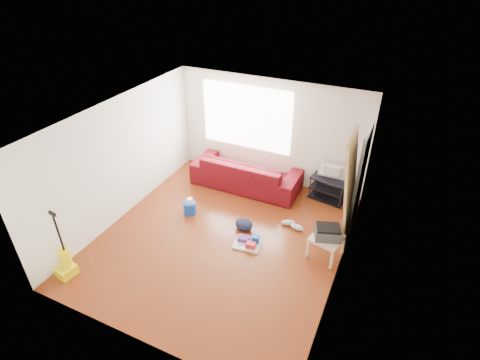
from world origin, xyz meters
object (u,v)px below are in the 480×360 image
at_px(bucket, 190,213).
at_px(cleaning_tray, 249,242).
at_px(side_table, 327,240).
at_px(vacuum, 66,263).
at_px(sofa, 246,185).
at_px(tv_stand, 329,188).
at_px(backpack, 244,229).

relative_size(bucket, cleaning_tray, 0.48).
bearing_deg(bucket, side_table, -1.15).
bearing_deg(vacuum, sofa, 76.24).
xyz_separation_m(sofa, tv_stand, (1.90, 0.27, 0.28)).
bearing_deg(vacuum, side_table, 39.93).
relative_size(sofa, vacuum, 1.94).
distance_m(tv_stand, bucket, 3.12).
distance_m(bucket, vacuum, 2.63).
distance_m(side_table, cleaning_tray, 1.47).
height_order(side_table, bucket, side_table).
distance_m(sofa, bucket, 1.64).
relative_size(cleaning_tray, vacuum, 0.43).
bearing_deg(tv_stand, bucket, -135.24).
height_order(sofa, tv_stand, tv_stand).
relative_size(side_table, bucket, 2.37).
distance_m(backpack, vacuum, 3.33).
bearing_deg(side_table, cleaning_tray, -166.58).
bearing_deg(cleaning_tray, tv_stand, 65.23).
height_order(bucket, cleaning_tray, cleaning_tray).
height_order(sofa, side_table, side_table).
height_order(bucket, vacuum, vacuum).
distance_m(tv_stand, cleaning_tray, 2.39).
bearing_deg(vacuum, tv_stand, 58.79).
bearing_deg(vacuum, cleaning_tray, 47.48).
height_order(side_table, backpack, side_table).
relative_size(sofa, bucket, 9.44).
height_order(backpack, vacuum, vacuum).
xyz_separation_m(tv_stand, side_table, (0.40, -1.83, 0.08)).
relative_size(tv_stand, backpack, 2.21).
bearing_deg(backpack, bucket, -161.49).
relative_size(side_table, vacuum, 0.49).
distance_m(tv_stand, vacuum, 5.49).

